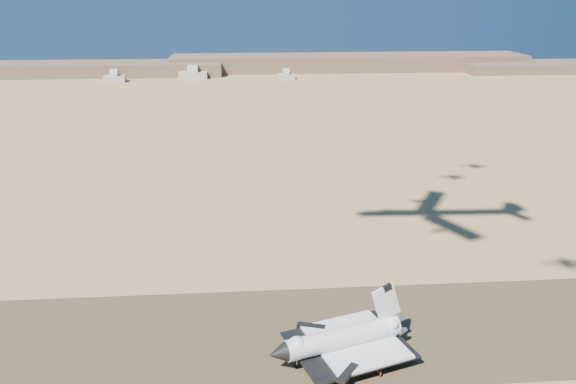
{
  "coord_description": "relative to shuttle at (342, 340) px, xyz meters",
  "views": [
    {
      "loc": [
        -4.39,
        -134.51,
        91.77
      ],
      "look_at": [
        6.5,
        8.0,
        39.92
      ],
      "focal_mm": 35.0,
      "sensor_mm": 36.0,
      "label": 1
    }
  ],
  "objects": [
    {
      "name": "crew_c",
      "position": [
        8.42,
        -9.09,
        -4.18
      ],
      "size": [
        1.08,
        1.24,
        1.89
      ],
      "primitive_type": "imported",
      "rotation": [
        0.0,
        0.0,
        2.15
      ],
      "color": "#BB3D0B",
      "rests_on": "runway"
    },
    {
      "name": "hangars",
      "position": [
        -83.17,
        489.63,
        -0.36
      ],
      "size": [
        200.5,
        29.5,
        30.0
      ],
      "color": "beige",
      "rests_on": "ground"
    },
    {
      "name": "crew_b",
      "position": [
        5.57,
        -6.15,
        -4.29
      ],
      "size": [
        0.88,
        0.93,
        1.68
      ],
      "primitive_type": "imported",
      "rotation": [
        0.0,
        0.0,
        2.26
      ],
      "color": "#BB3D0B",
      "rests_on": "runway"
    },
    {
      "name": "runway",
      "position": [
        -19.17,
        11.2,
        -5.16
      ],
      "size": [
        600.0,
        50.0,
        0.06
      ],
      "primitive_type": "cube",
      "color": "brown",
      "rests_on": "ground"
    },
    {
      "name": "ground",
      "position": [
        -19.17,
        11.2,
        -5.19
      ],
      "size": [
        1200.0,
        1200.0,
        0.0
      ],
      "primitive_type": "plane",
      "color": "tan",
      "rests_on": "ground"
    },
    {
      "name": "shuttle",
      "position": [
        0.0,
        0.0,
        0.0
      ],
      "size": [
        39.6,
        31.59,
        19.3
      ],
      "rotation": [
        0.0,
        0.0,
        0.31
      ],
      "color": "silver",
      "rests_on": "runway"
    },
    {
      "name": "ridgeline",
      "position": [
        46.15,
        538.5,
        2.44
      ],
      "size": [
        960.0,
        90.0,
        18.0
      ],
      "color": "brown",
      "rests_on": "ground"
    },
    {
      "name": "crew_a",
      "position": [
        8.0,
        -7.67,
        -4.29
      ],
      "size": [
        0.54,
        0.69,
        1.67
      ],
      "primitive_type": "imported",
      "rotation": [
        0.0,
        0.0,
        1.83
      ],
      "color": "#BB3D0B",
      "rests_on": "runway"
    }
  ]
}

